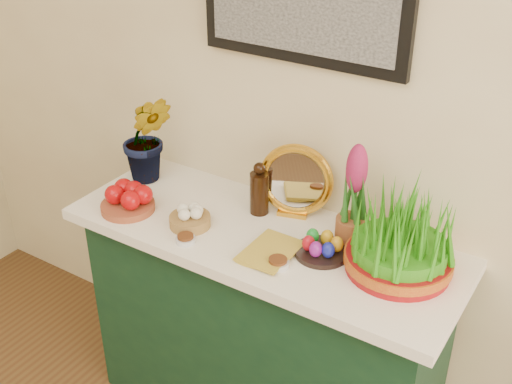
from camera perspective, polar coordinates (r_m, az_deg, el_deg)
sideboard at (r=2.50m, az=0.63°, el=-12.46°), size 1.30×0.45×0.85m
tablecloth at (r=2.23m, az=0.69°, el=-3.94°), size 1.40×0.55×0.04m
hyacinth_green at (r=2.48m, az=-9.74°, el=5.97°), size 0.31×0.30×0.47m
apple_bowl at (r=2.36m, az=-11.38°, el=-0.71°), size 0.22×0.22×0.10m
garlic_basket at (r=2.24m, az=-5.91°, el=-2.27°), size 0.18×0.18×0.08m
vinegar_cruet at (r=2.28m, az=0.30°, el=0.11°), size 0.07×0.07×0.20m
mirror at (r=2.26m, az=3.56°, el=0.96°), size 0.27×0.13×0.27m
book at (r=2.13m, az=-0.51°, el=-4.61°), size 0.14×0.21×0.03m
spice_dish_left at (r=2.17m, az=-6.28°, el=-4.16°), size 0.07×0.07×0.03m
spice_dish_right at (r=2.04m, az=1.95°, el=-6.31°), size 0.07×0.07×0.03m
egg_plate at (r=2.10m, az=5.84°, el=-4.93°), size 0.18×0.18×0.07m
hyacinth_pink at (r=2.10m, az=8.72°, el=-0.68°), size 0.11×0.11×0.36m
wheatgrass_sabzeh at (r=2.02m, az=12.78°, el=-3.95°), size 0.34×0.34×0.28m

